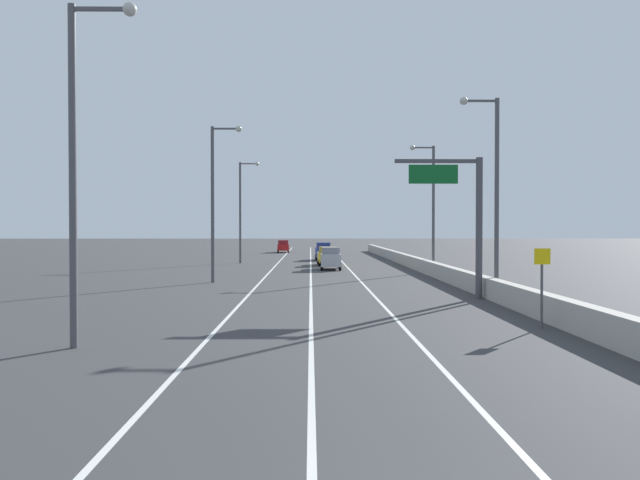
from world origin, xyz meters
TOP-DOWN VIEW (x-y plane):
  - ground_plane at (0.00, 64.00)m, footprint 320.00×320.00m
  - lane_stripe_left at (-5.50, 55.00)m, footprint 0.16×130.00m
  - lane_stripe_center at (-2.00, 55.00)m, footprint 0.16×130.00m
  - lane_stripe_right at (1.50, 55.00)m, footprint 0.16×130.00m
  - jersey_barrier_right at (7.54, 40.00)m, footprint 0.60×120.00m
  - overhead_sign_gantry at (6.20, 28.88)m, footprint 4.68×0.36m
  - speed_advisory_sign at (6.64, 18.51)m, footprint 0.60×0.11m
  - lamp_post_right_second at (7.75, 29.33)m, footprint 2.14×0.44m
  - lamp_post_right_third at (8.19, 49.94)m, footprint 2.14×0.44m
  - lamp_post_left_near at (-9.20, 14.72)m, footprint 2.14×0.44m
  - lamp_post_left_mid at (-8.51, 39.45)m, footprint 2.14×0.44m
  - lamp_post_left_far at (-9.25, 64.19)m, footprint 2.14×0.44m
  - car_blue_0 at (-0.55, 70.78)m, footprint 1.91×4.12m
  - car_silver_1 at (-0.21, 53.40)m, footprint 1.88×4.39m
  - car_red_2 at (-6.20, 94.61)m, footprint 1.94×4.36m
  - car_yellow_3 at (-0.33, 60.20)m, footprint 2.06×4.34m

SIDE VIEW (x-z plane):
  - ground_plane at x=0.00m, z-range 0.00..0.00m
  - lane_stripe_left at x=-5.50m, z-range 0.00..0.00m
  - lane_stripe_center at x=-2.00m, z-range 0.00..0.00m
  - lane_stripe_right at x=1.50m, z-range 0.00..0.00m
  - jersey_barrier_right at x=7.54m, z-range 0.00..1.10m
  - car_yellow_3 at x=-0.33m, z-range 0.00..1.87m
  - car_red_2 at x=-6.20m, z-range 0.00..1.88m
  - car_silver_1 at x=-0.21m, z-range -0.01..2.01m
  - car_blue_0 at x=-0.55m, z-range -0.01..2.05m
  - speed_advisory_sign at x=6.64m, z-range 0.26..3.26m
  - overhead_sign_gantry at x=6.20m, z-range 0.98..8.48m
  - lamp_post_right_second at x=7.75m, z-range 0.76..11.55m
  - lamp_post_right_third at x=8.19m, z-range 0.76..11.55m
  - lamp_post_left_near at x=-9.20m, z-range 0.76..11.55m
  - lamp_post_left_mid at x=-8.51m, z-range 0.76..11.55m
  - lamp_post_left_far at x=-9.25m, z-range 0.76..11.55m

